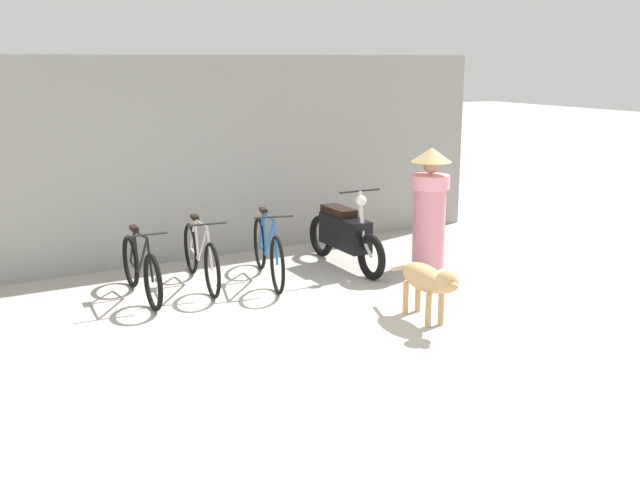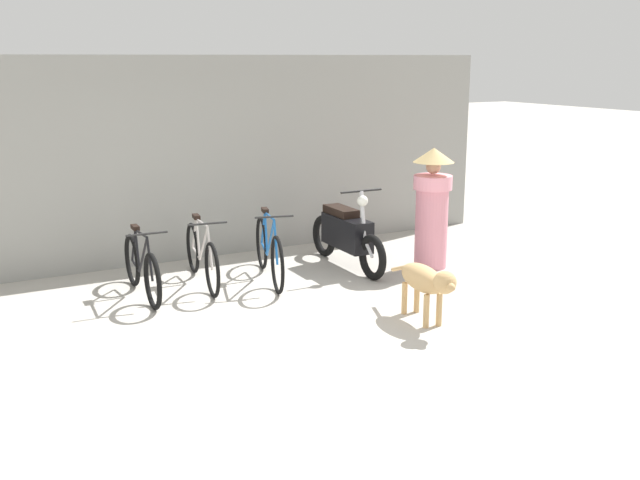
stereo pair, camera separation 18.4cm
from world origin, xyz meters
The scene contains 8 objects.
ground_plane centered at (0.00, 0.00, 0.00)m, with size 60.00×60.00×0.00m, color #ADA89E.
shop_wall_back centered at (0.00, 3.47, 1.37)m, with size 9.93×0.20×2.73m.
bicycle_0 centered at (-0.83, 2.04, 0.34)m, with size 0.46×1.61×0.83m.
bicycle_1 centered at (-0.05, 2.18, 0.35)m, with size 0.46×1.74×0.85m.
bicycle_2 centered at (0.74, 1.94, 0.37)m, with size 0.57×1.74×0.90m.
motorcycle centered at (1.88, 1.98, 0.44)m, with size 0.58×1.87×1.09m.
stray_dog centered at (1.53, -0.22, 0.45)m, with size 0.36×1.26×0.65m.
person_in_robes centered at (2.85, 1.47, 0.84)m, with size 0.74×0.74×1.58m.
Camera 1 is at (-3.15, -6.11, 2.70)m, focal length 42.00 mm.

